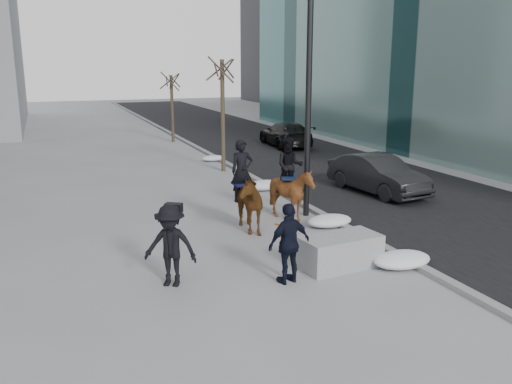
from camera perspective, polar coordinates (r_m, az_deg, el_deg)
name	(u,v)px	position (r m, az deg, el deg)	size (l,w,h in m)	color
ground	(275,266)	(12.73, 1.99, -7.76)	(120.00, 120.00, 0.00)	gray
road	(330,168)	(24.39, 7.79, 2.47)	(8.00, 90.00, 0.01)	black
curb	(246,174)	(22.73, -1.06, 1.93)	(0.25, 90.00, 0.12)	gray
planter	(340,251)	(12.69, 8.82, -6.20)	(1.86, 0.93, 0.74)	#98979A
car_near	(378,174)	(19.97, 12.68, 1.83)	(1.46, 4.20, 1.38)	black
car_far	(286,134)	(30.66, 3.13, 6.11)	(1.92, 4.72, 1.37)	black
tree_near	(223,110)	(23.29, -3.53, 8.59)	(1.20, 1.20, 5.27)	#372B20
tree_far	(172,105)	(32.64, -8.83, 9.02)	(1.20, 1.20, 4.32)	#352C1F
mounted_left	(244,197)	(15.09, -1.30, -0.58)	(0.93, 1.98, 2.54)	#543210
mounted_right	(291,188)	(16.12, 3.71, 0.47)	(1.77, 1.86, 2.47)	#4A1A0E
feeder	(289,244)	(11.53, 3.51, -5.43)	(1.09, 0.96, 1.75)	black
camera_crew	(170,245)	(11.51, -9.00, -5.58)	(1.31, 1.15, 1.75)	black
lamppost	(311,49)	(16.17, 5.76, 14.78)	(0.25, 1.06, 9.09)	black
snow_piles	(299,204)	(17.49, 4.51, -1.26)	(1.43, 15.65, 0.36)	white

